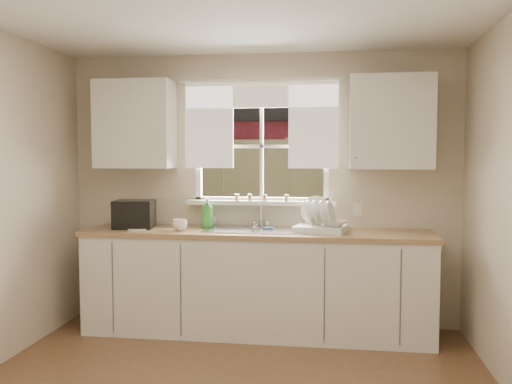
# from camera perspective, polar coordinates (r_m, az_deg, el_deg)

# --- Properties ---
(room_walls) EXTENTS (3.62, 4.02, 2.50)m
(room_walls) POSITION_cam_1_polar(r_m,az_deg,el_deg) (3.00, -4.64, -2.45)
(room_walls) COLOR beige
(room_walls) RESTS_ON ground
(window) EXTENTS (1.38, 0.16, 1.06)m
(window) POSITION_cam_1_polar(r_m,az_deg,el_deg) (5.02, 0.57, 2.96)
(window) COLOR white
(window) RESTS_ON room_walls
(curtains) EXTENTS (1.50, 0.03, 0.81)m
(curtains) POSITION_cam_1_polar(r_m,az_deg,el_deg) (4.98, 0.49, 8.10)
(curtains) COLOR white
(curtains) RESTS_ON room_walls
(base_cabinets) EXTENTS (3.00, 0.62, 0.87)m
(base_cabinets) POSITION_cam_1_polar(r_m,az_deg,el_deg) (4.84, 0.05, -9.66)
(base_cabinets) COLOR silver
(base_cabinets) RESTS_ON ground
(countertop) EXTENTS (3.04, 0.65, 0.04)m
(countertop) POSITION_cam_1_polar(r_m,az_deg,el_deg) (4.75, 0.05, -4.31)
(countertop) COLOR #A07C50
(countertop) RESTS_ON base_cabinets
(upper_cabinet_left) EXTENTS (0.70, 0.33, 0.80)m
(upper_cabinet_left) POSITION_cam_1_polar(r_m,az_deg,el_deg) (5.14, -12.61, 6.95)
(upper_cabinet_left) COLOR silver
(upper_cabinet_left) RESTS_ON room_walls
(upper_cabinet_right) EXTENTS (0.70, 0.33, 0.80)m
(upper_cabinet_right) POSITION_cam_1_polar(r_m,az_deg,el_deg) (4.83, 14.04, 7.12)
(upper_cabinet_right) COLOR silver
(upper_cabinet_right) RESTS_ON room_walls
(wall_outlet) EXTENTS (0.08, 0.01, 0.12)m
(wall_outlet) POSITION_cam_1_polar(r_m,az_deg,el_deg) (4.99, 10.62, -1.79)
(wall_outlet) COLOR beige
(wall_outlet) RESTS_ON room_walls
(sill_jars) EXTENTS (0.50, 0.04, 0.06)m
(sill_jars) POSITION_cam_1_polar(r_m,az_deg,el_deg) (4.98, 0.36, -0.58)
(sill_jars) COLOR brown
(sill_jars) RESTS_ON window
(backyard) EXTENTS (20.00, 10.00, 6.13)m
(backyard) POSITION_cam_1_polar(r_m,az_deg,el_deg) (11.55, 7.82, 13.30)
(backyard) COLOR #335421
(backyard) RESTS_ON ground
(sink) EXTENTS (0.88, 0.52, 0.40)m
(sink) POSITION_cam_1_polar(r_m,az_deg,el_deg) (4.79, 0.10, -4.87)
(sink) COLOR #B7B7BC
(sink) RESTS_ON countertop
(dish_rack) EXTENTS (0.48, 0.40, 0.30)m
(dish_rack) POSITION_cam_1_polar(r_m,az_deg,el_deg) (4.68, 6.78, -3.30)
(dish_rack) COLOR white
(dish_rack) RESTS_ON countertop
(bowl) EXTENTS (0.25, 0.25, 0.05)m
(bowl) POSITION_cam_1_polar(r_m,az_deg,el_deg) (4.63, 8.24, -3.33)
(bowl) COLOR silver
(bowl) RESTS_ON dish_rack
(soap_bottle_a) EXTENTS (0.11, 0.11, 0.27)m
(soap_bottle_a) POSITION_cam_1_polar(r_m,az_deg,el_deg) (4.90, -5.13, -2.22)
(soap_bottle_a) COLOR green
(soap_bottle_a) RESTS_ON countertop
(soap_bottle_b) EXTENTS (0.09, 0.09, 0.19)m
(soap_bottle_b) POSITION_cam_1_polar(r_m,az_deg,el_deg) (4.94, -5.04, -2.68)
(soap_bottle_b) COLOR blue
(soap_bottle_b) RESTS_ON countertop
(soap_bottle_c) EXTENTS (0.15, 0.15, 0.15)m
(soap_bottle_c) POSITION_cam_1_polar(r_m,az_deg,el_deg) (5.01, -4.86, -2.81)
(soap_bottle_c) COLOR beige
(soap_bottle_c) RESTS_ON countertop
(saucer) EXTENTS (0.17, 0.17, 0.01)m
(saucer) POSITION_cam_1_polar(r_m,az_deg,el_deg) (4.91, -12.36, -3.83)
(saucer) COLOR white
(saucer) RESTS_ON countertop
(cup) EXTENTS (0.14, 0.14, 0.10)m
(cup) POSITION_cam_1_polar(r_m,az_deg,el_deg) (4.78, -8.00, -3.45)
(cup) COLOR white
(cup) RESTS_ON countertop
(black_appliance) EXTENTS (0.38, 0.34, 0.25)m
(black_appliance) POSITION_cam_1_polar(r_m,az_deg,el_deg) (5.02, -12.69, -2.28)
(black_appliance) COLOR black
(black_appliance) RESTS_ON countertop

